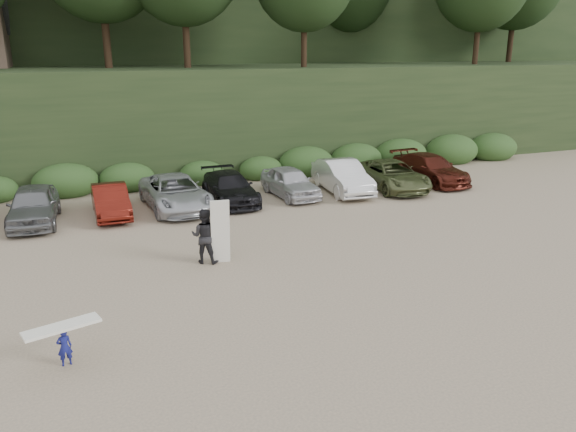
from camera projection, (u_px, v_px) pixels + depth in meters
name	position (u px, v px, depth m)	size (l,w,h in m)	color
ground	(264.00, 289.00, 17.34)	(120.00, 120.00, 0.00)	tan
parked_cars	(152.00, 195.00, 25.38)	(34.22, 5.89, 1.63)	#A3A3A7
child_surfer	(63.00, 338.00, 13.00)	(1.78, 0.94, 1.03)	navy
adult_surfer	(206.00, 235.00, 19.20)	(1.42, 1.10, 2.28)	black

